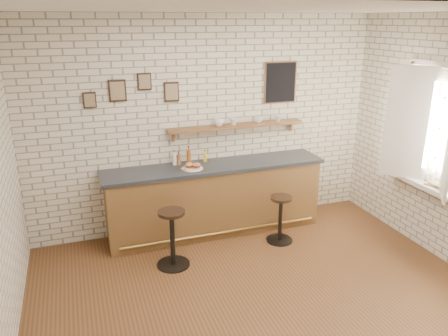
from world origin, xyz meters
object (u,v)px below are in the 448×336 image
Objects in this scene: bar_counter at (215,198)px; bitters_bottle_brown at (179,159)px; bar_stool_left at (172,237)px; shelf_cup_b at (234,122)px; sandwich_plate at (192,168)px; shelf_cup_a at (219,122)px; ciabatta_sandwich at (193,165)px; shelf_cup_d at (278,118)px; condiment_bottle_yellow at (205,157)px; shelf_cup_c at (259,120)px; bitters_bottle_amber at (189,156)px; book_lower at (432,186)px; book_upper at (434,185)px; bitters_bottle_white at (174,159)px; bar_stool_right at (280,217)px.

bitters_bottle_brown is (-0.46, 0.18, 0.58)m from bar_counter.
shelf_cup_b is (1.13, 0.92, 1.15)m from bar_stool_left.
shelf_cup_a reaches higher than sandwich_plate.
ciabatta_sandwich is 2.12× the size of shelf_cup_d.
sandwich_plate is 0.38× the size of bar_stool_left.
bar_stool_left is (-0.70, -0.90, -0.69)m from condiment_bottle_yellow.
sandwich_plate is 1.22m from shelf_cup_c.
shelf_cup_b is at bearing 1.79° from bitters_bottle_amber.
ciabatta_sandwich reaches higher than book_lower.
shelf_cup_b is (0.67, 0.02, 0.44)m from bitters_bottle_amber.
book_lower is at bearing -34.25° from condiment_bottle_yellow.
bitters_bottle_amber is 3.19m from book_upper.
shelf_cup_c reaches higher than bitters_bottle_amber.
bitters_bottle_white is at bearing 166.92° from shelf_cup_d.
bar_stool_right is 1.97m from book_upper.
shelf_cup_a reaches higher than ciabatta_sandwich.
bitters_bottle_white is 1.63m from shelf_cup_d.
shelf_cup_a is 1.41× the size of shelf_cup_d.
shelf_cup_a is (0.47, 0.27, 0.54)m from sandwich_plate.
sandwich_plate is 3.08m from book_upper.
bar_stool_left is at bearing 171.21° from shelf_cup_b.
shelf_cup_a is at bearing 29.64° from sandwich_plate.
ciabatta_sandwich is 0.28m from bitters_bottle_brown.
ciabatta_sandwich is 0.94× the size of book_lower.
book_upper is (0.00, -0.03, 0.02)m from book_lower.
condiment_bottle_yellow is at bearing 167.22° from shelf_cup_d.
book_lower is at bearing -41.65° from shelf_cup_a.
bitters_bottle_white reaches higher than book_upper.
bitters_bottle_brown is 1.37× the size of shelf_cup_a.
bar_stool_right is (1.08, -0.52, -0.70)m from ciabatta_sandwich.
shelf_cup_c is (1.19, 0.02, 0.46)m from bitters_bottle_brown.
bitters_bottle_white is at bearing 151.97° from book_upper.
bar_stool_right is (1.27, -0.76, -0.74)m from bitters_bottle_white.
shelf_cup_a is at bearing 57.32° from bar_counter.
shelf_cup_a reaches higher than bitters_bottle_brown.
ciabatta_sandwich is 1.96× the size of shelf_cup_b.
bar_counter is 32.50× the size of shelf_cup_d.
shelf_cup_c reaches higher than bar_counter.
bitters_bottle_brown is 1.08× the size of condiment_bottle_yellow.
bitters_bottle_white is 0.28× the size of bar_stool_left.
bitters_bottle_amber is (0.20, 0.00, 0.02)m from bitters_bottle_white.
shelf_cup_a is (0.91, 0.92, 1.16)m from bar_stool_left.
sandwich_plate is at bearing 55.66° from bar_stool_left.
bar_stool_left is 3.31m from book_upper.
shelf_cup_d is 2.25m from book_upper.
bitters_bottle_brown is 0.86× the size of book_lower.
ciabatta_sandwich is at bearing -92.25° from bitters_bottle_amber.
book_lower is at bearing -31.84° from bitters_bottle_amber.
bitters_bottle_brown is at bearing 116.87° from sandwich_plate.
bar_counter is 1.49m from shelf_cup_d.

